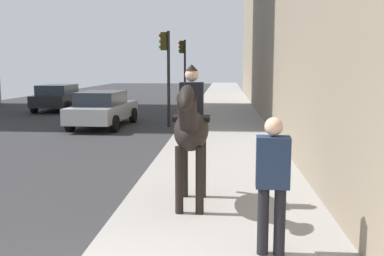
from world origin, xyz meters
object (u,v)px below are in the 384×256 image
object	(u,v)px
car_near_lane	(59,97)
traffic_light_near_curb	(166,63)
pedestrian_greeting	(272,177)
traffic_light_far_curb	(183,63)
mounted_horse_near	(191,128)
car_far_lane	(103,108)

from	to	relation	value
car_near_lane	traffic_light_near_curb	size ratio (longest dim) A/B	1.14
pedestrian_greeting	traffic_light_far_curb	distance (m)	20.34
mounted_horse_near	car_near_lane	xyz separation A→B (m)	(16.45, 8.54, -0.66)
mounted_horse_near	car_far_lane	distance (m)	11.09
pedestrian_greeting	traffic_light_near_curb	bearing A→B (deg)	15.97
mounted_horse_near	traffic_light_far_curb	bearing A→B (deg)	-174.39
mounted_horse_near	pedestrian_greeting	xyz separation A→B (m)	(-1.81, -1.12, -0.33)
mounted_horse_near	traffic_light_far_curb	distance (m)	18.38
traffic_light_far_curb	mounted_horse_near	bearing A→B (deg)	-174.25
traffic_light_far_curb	car_near_lane	bearing A→B (deg)	105.06
pedestrian_greeting	traffic_light_near_curb	xyz separation A→B (m)	(12.27, 2.91, 1.45)
pedestrian_greeting	traffic_light_near_curb	world-z (taller)	traffic_light_near_curb
pedestrian_greeting	traffic_light_near_curb	distance (m)	12.69
mounted_horse_near	pedestrian_greeting	distance (m)	2.15
car_far_lane	traffic_light_near_curb	size ratio (longest dim) A/B	1.22
car_near_lane	car_far_lane	size ratio (longest dim) A/B	0.93
traffic_light_near_curb	traffic_light_far_curb	xyz separation A→B (m)	(7.79, 0.05, 0.07)
car_far_lane	traffic_light_near_curb	bearing A→B (deg)	-82.01
car_far_lane	traffic_light_far_curb	size ratio (longest dim) A/B	1.19
car_near_lane	traffic_light_far_curb	size ratio (longest dim) A/B	1.10
car_near_lane	traffic_light_far_curb	world-z (taller)	traffic_light_far_curb
mounted_horse_near	traffic_light_near_curb	size ratio (longest dim) A/B	0.61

